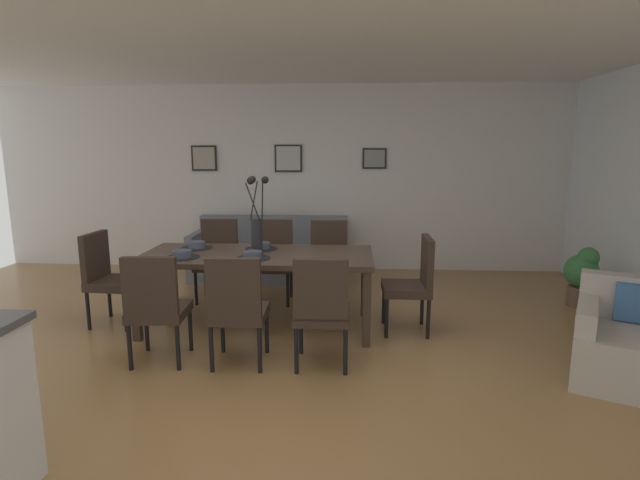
{
  "coord_description": "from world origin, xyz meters",
  "views": [
    {
      "loc": [
        0.61,
        -3.77,
        1.74
      ],
      "look_at": [
        0.3,
        1.02,
        0.83
      ],
      "focal_mm": 27.53,
      "sensor_mm": 36.0,
      "label": 1
    }
  ],
  "objects_px": {
    "dining_chair_head_east": "(414,280)",
    "centerpiece_vase": "(257,224)",
    "dining_chair_near_left": "(156,304)",
    "dining_chair_mid_left": "(322,307)",
    "dining_chair_far_left": "(237,305)",
    "sofa": "(271,257)",
    "bowl_far_left": "(253,254)",
    "armchair": "(634,345)",
    "bowl_far_right": "(261,245)",
    "framed_picture_right": "(374,158)",
    "dining_chair_mid_right": "(329,258)",
    "potted_plant": "(582,273)",
    "dining_chair_near_right": "(218,256)",
    "dining_chair_far_right": "(273,257)",
    "framed_picture_left": "(204,158)",
    "bowl_near_left": "(182,253)",
    "dining_table": "(257,260)",
    "dining_chair_head_west": "(107,274)",
    "bowl_near_right": "(196,244)",
    "framed_picture_center": "(288,158)"
  },
  "relations": [
    {
      "from": "dining_table",
      "to": "dining_chair_near_left",
      "type": "height_order",
      "value": "dining_chair_near_left"
    },
    {
      "from": "centerpiece_vase",
      "to": "dining_chair_mid_left",
      "type": "bearing_deg",
      "value": -52.32
    },
    {
      "from": "dining_chair_near_left",
      "to": "dining_chair_mid_left",
      "type": "relative_size",
      "value": 1.0
    },
    {
      "from": "bowl_near_left",
      "to": "dining_chair_far_right",
      "type": "bearing_deg",
      "value": 58.69
    },
    {
      "from": "dining_table",
      "to": "dining_chair_head_west",
      "type": "distance_m",
      "value": 1.51
    },
    {
      "from": "armchair",
      "to": "potted_plant",
      "type": "height_order",
      "value": "armchair"
    },
    {
      "from": "dining_chair_near_left",
      "to": "dining_chair_head_west",
      "type": "xyz_separation_m",
      "value": [
        -0.85,
        0.89,
        0.0
      ]
    },
    {
      "from": "dining_chair_near_right",
      "to": "bowl_near_left",
      "type": "xyz_separation_m",
      "value": [
        -0.02,
        -1.11,
        0.27
      ]
    },
    {
      "from": "dining_chair_near_left",
      "to": "dining_chair_far_left",
      "type": "bearing_deg",
      "value": 0.01
    },
    {
      "from": "dining_chair_head_west",
      "to": "dining_chair_near_left",
      "type": "bearing_deg",
      "value": -46.18
    },
    {
      "from": "dining_chair_far_right",
      "to": "framed_picture_left",
      "type": "height_order",
      "value": "framed_picture_left"
    },
    {
      "from": "dining_chair_far_right",
      "to": "bowl_near_right",
      "type": "xyz_separation_m",
      "value": [
        -0.67,
        -0.68,
        0.27
      ]
    },
    {
      "from": "dining_chair_mid_left",
      "to": "bowl_near_right",
      "type": "distance_m",
      "value": 1.73
    },
    {
      "from": "dining_chair_head_east",
      "to": "sofa",
      "type": "distance_m",
      "value": 2.55
    },
    {
      "from": "dining_table",
      "to": "dining_chair_near_right",
      "type": "relative_size",
      "value": 2.39
    },
    {
      "from": "dining_table",
      "to": "framed_picture_left",
      "type": "xyz_separation_m",
      "value": [
        -1.21,
        2.41,
        0.91
      ]
    },
    {
      "from": "dining_chair_head_east",
      "to": "centerpiece_vase",
      "type": "relative_size",
      "value": 1.25
    },
    {
      "from": "dining_chair_near_left",
      "to": "dining_chair_mid_left",
      "type": "bearing_deg",
      "value": 0.46
    },
    {
      "from": "dining_chair_far_left",
      "to": "potted_plant",
      "type": "xyz_separation_m",
      "value": [
        3.44,
        1.76,
        -0.14
      ]
    },
    {
      "from": "dining_chair_mid_right",
      "to": "centerpiece_vase",
      "type": "bearing_deg",
      "value": -126.73
    },
    {
      "from": "dining_chair_mid_left",
      "to": "bowl_far_right",
      "type": "distance_m",
      "value": 1.3
    },
    {
      "from": "bowl_far_right",
      "to": "armchair",
      "type": "height_order",
      "value": "bowl_far_right"
    },
    {
      "from": "dining_chair_far_left",
      "to": "framed_picture_right",
      "type": "bearing_deg",
      "value": 69.89
    },
    {
      "from": "framed_picture_center",
      "to": "bowl_near_left",
      "type": "bearing_deg",
      "value": -104.12
    },
    {
      "from": "dining_chair_mid_left",
      "to": "dining_chair_head_west",
      "type": "distance_m",
      "value": 2.35
    },
    {
      "from": "bowl_near_right",
      "to": "sofa",
      "type": "bearing_deg",
      "value": 74.29
    },
    {
      "from": "framed_picture_center",
      "to": "bowl_near_right",
      "type": "bearing_deg",
      "value": -106.69
    },
    {
      "from": "dining_table",
      "to": "sofa",
      "type": "height_order",
      "value": "sofa"
    },
    {
      "from": "bowl_far_left",
      "to": "potted_plant",
      "type": "bearing_deg",
      "value": 17.58
    },
    {
      "from": "dining_chair_far_right",
      "to": "sofa",
      "type": "relative_size",
      "value": 0.45
    },
    {
      "from": "dining_chair_mid_left",
      "to": "dining_chair_head_east",
      "type": "xyz_separation_m",
      "value": [
        0.83,
        0.86,
        0.0
      ]
    },
    {
      "from": "framed_picture_right",
      "to": "armchair",
      "type": "bearing_deg",
      "value": -61.46
    },
    {
      "from": "dining_chair_head_east",
      "to": "framed_picture_left",
      "type": "bearing_deg",
      "value": 138.17
    },
    {
      "from": "dining_table",
      "to": "dining_chair_mid_right",
      "type": "bearing_deg",
      "value": 53.27
    },
    {
      "from": "dining_chair_far_left",
      "to": "dining_chair_near_left",
      "type": "bearing_deg",
      "value": -179.99
    },
    {
      "from": "dining_table",
      "to": "sofa",
      "type": "distance_m",
      "value": 1.95
    },
    {
      "from": "bowl_far_right",
      "to": "dining_chair_mid_right",
      "type": "bearing_deg",
      "value": 45.38
    },
    {
      "from": "bowl_far_right",
      "to": "framed_picture_right",
      "type": "bearing_deg",
      "value": 61.25
    },
    {
      "from": "dining_chair_head_east",
      "to": "centerpiece_vase",
      "type": "height_order",
      "value": "centerpiece_vase"
    },
    {
      "from": "centerpiece_vase",
      "to": "bowl_near_left",
      "type": "distance_m",
      "value": 0.74
    },
    {
      "from": "dining_chair_head_west",
      "to": "potted_plant",
      "type": "relative_size",
      "value": 1.37
    },
    {
      "from": "dining_chair_near_right",
      "to": "dining_chair_mid_right",
      "type": "relative_size",
      "value": 1.0
    },
    {
      "from": "dining_chair_near_left",
      "to": "framed_picture_right",
      "type": "relative_size",
      "value": 2.77
    },
    {
      "from": "bowl_far_left",
      "to": "armchair",
      "type": "distance_m",
      "value": 3.15
    },
    {
      "from": "dining_chair_near_right",
      "to": "bowl_far_left",
      "type": "bearing_deg",
      "value": -60.13
    },
    {
      "from": "dining_chair_mid_right",
      "to": "sofa",
      "type": "height_order",
      "value": "dining_chair_mid_right"
    },
    {
      "from": "dining_chair_mid_right",
      "to": "bowl_far_right",
      "type": "distance_m",
      "value": 0.96
    },
    {
      "from": "dining_chair_head_east",
      "to": "centerpiece_vase",
      "type": "bearing_deg",
      "value": 179.61
    },
    {
      "from": "bowl_far_right",
      "to": "armchair",
      "type": "relative_size",
      "value": 0.16
    },
    {
      "from": "dining_chair_near_right",
      "to": "potted_plant",
      "type": "height_order",
      "value": "dining_chair_near_right"
    }
  ]
}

